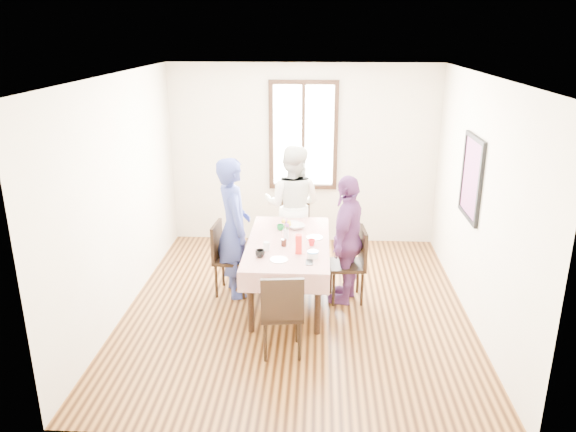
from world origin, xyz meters
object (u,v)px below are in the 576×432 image
(chair_right, at_px, (347,265))
(person_left, at_px, (233,228))
(chair_far, at_px, (293,232))
(chair_left, at_px, (232,259))
(chair_near, at_px, (282,312))
(dining_table, at_px, (288,271))
(person_far, at_px, (293,206))
(person_right, at_px, (346,239))

(chair_right, distance_m, person_left, 1.45)
(chair_right, xyz_separation_m, chair_far, (-0.70, 1.10, 0.00))
(chair_left, height_order, chair_far, same)
(chair_near, bearing_deg, chair_left, 111.82)
(dining_table, height_order, person_far, person_far)
(chair_left, height_order, person_right, person_right)
(chair_right, relative_size, person_far, 0.54)
(chair_right, relative_size, chair_far, 1.00)
(dining_table, distance_m, chair_near, 1.16)
(chair_left, bearing_deg, person_right, 90.29)
(dining_table, bearing_deg, chair_far, 90.00)
(person_far, bearing_deg, chair_left, 66.57)
(chair_far, distance_m, person_right, 1.34)
(dining_table, bearing_deg, person_far, 90.00)
(dining_table, xyz_separation_m, chair_near, (0.00, -1.15, 0.08))
(dining_table, xyz_separation_m, person_far, (-0.00, 1.13, 0.47))
(person_far, bearing_deg, chair_near, 102.34)
(dining_table, relative_size, person_far, 0.99)
(chair_right, distance_m, chair_far, 1.31)
(chair_left, relative_size, chair_right, 1.00)
(chair_right, height_order, chair_near, same)
(chair_near, bearing_deg, chair_far, 83.64)
(chair_left, distance_m, person_left, 0.41)
(person_left, relative_size, person_right, 1.10)
(chair_near, bearing_deg, person_left, 111.18)
(chair_left, xyz_separation_m, chair_far, (0.70, 1.00, 0.00))
(chair_right, height_order, person_far, person_far)
(chair_left, relative_size, chair_near, 1.00)
(chair_right, bearing_deg, person_far, 28.00)
(chair_near, xyz_separation_m, person_left, (-0.68, 1.31, 0.41))
(chair_far, height_order, person_far, person_far)
(person_far, bearing_deg, dining_table, 102.34)
(dining_table, relative_size, person_right, 1.07)
(chair_far, height_order, person_right, person_right)
(person_far, bearing_deg, person_left, 67.30)
(chair_left, relative_size, chair_far, 1.00)
(person_right, bearing_deg, chair_right, 107.98)
(dining_table, relative_size, chair_far, 1.85)
(chair_right, bearing_deg, chair_left, 80.69)
(chair_left, height_order, person_left, person_left)
(dining_table, height_order, chair_right, chair_right)
(chair_right, xyz_separation_m, person_far, (-0.70, 1.08, 0.39))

